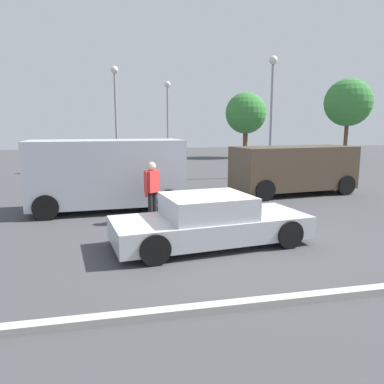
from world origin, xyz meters
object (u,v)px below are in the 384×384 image
at_px(dog, 249,211).
at_px(light_post_far, 168,108).
at_px(sedan_foreground, 210,222).
at_px(suv_dark, 293,168).
at_px(light_post_near, 115,101).
at_px(pedestrian, 152,186).
at_px(van_white, 107,173).
at_px(light_post_mid, 272,96).

height_order(dog, light_post_far, light_post_far).
bearing_deg(dog, sedan_foreground, 125.98).
xyz_separation_m(dog, suv_dark, (3.29, 3.62, 0.83)).
relative_size(sedan_foreground, light_post_near, 0.76).
relative_size(suv_dark, light_post_near, 0.82).
bearing_deg(suv_dark, light_post_near, -60.94).
distance_m(suv_dark, light_post_near, 11.98).
bearing_deg(suv_dark, pedestrian, 21.97).
distance_m(sedan_foreground, pedestrian, 2.64).
bearing_deg(light_post_far, pedestrian, -100.58).
xyz_separation_m(suv_dark, pedestrian, (-6.13, -3.37, -0.02)).
bearing_deg(suv_dark, sedan_foreground, 41.68).
height_order(dog, van_white, van_white).
height_order(pedestrian, light_post_near, light_post_near).
bearing_deg(light_post_far, light_post_mid, -63.47).
distance_m(van_white, light_post_near, 11.14).
relative_size(dog, suv_dark, 0.12).
distance_m(suv_dark, pedestrian, 6.99).
bearing_deg(light_post_mid, sedan_foreground, -120.50).
bearing_deg(light_post_near, light_post_mid, -29.54).
relative_size(dog, van_white, 0.13).
height_order(van_white, pedestrian, van_white).
bearing_deg(van_white, dog, 148.28).
xyz_separation_m(sedan_foreground, light_post_near, (-1.70, 15.09, 3.69)).
relative_size(light_post_near, light_post_far, 1.05).
height_order(sedan_foreground, light_post_near, light_post_near).
xyz_separation_m(sedan_foreground, van_white, (-2.31, 4.38, 0.69)).
distance_m(van_white, light_post_mid, 11.01).
distance_m(van_white, light_post_far, 15.51).
bearing_deg(van_white, pedestrian, 119.24).
height_order(suv_dark, light_post_mid, light_post_mid).
height_order(sedan_foreground, light_post_mid, light_post_mid).
relative_size(sedan_foreground, dog, 7.45).
xyz_separation_m(dog, pedestrian, (-2.84, 0.25, 0.81)).
relative_size(suv_dark, light_post_mid, 0.81).
bearing_deg(dog, light_post_near, 1.17).
relative_size(pedestrian, light_post_mid, 0.27).
height_order(van_white, light_post_far, light_post_far).
relative_size(light_post_near, light_post_mid, 0.98).
bearing_deg(pedestrian, dog, -135.05).
relative_size(pedestrian, light_post_near, 0.28).
height_order(van_white, suv_dark, van_white).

